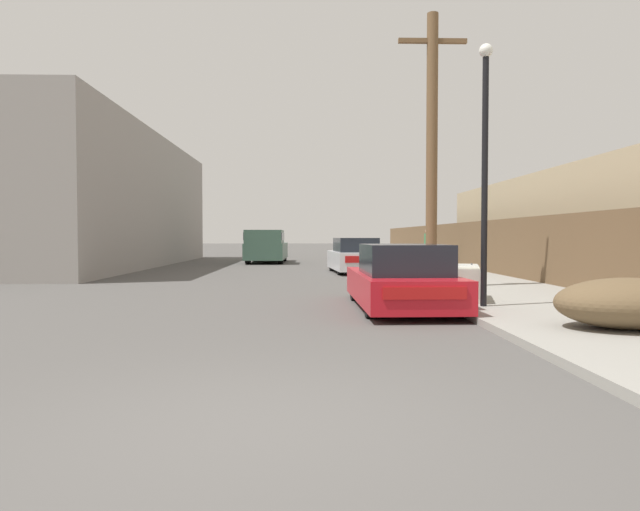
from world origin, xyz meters
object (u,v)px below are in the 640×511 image
Objects in this scene: car_parked_mid at (355,256)px; street_lamp at (485,156)px; discarded_fridge at (464,283)px; parked_sports_car_red at (401,280)px; pickup_truck at (266,247)px; utility_pole at (432,147)px; brush_pile at (629,303)px; pedestrian at (428,247)px.

car_parked_mid is 12.20m from street_lamp.
discarded_fridge is 0.39× the size of parked_sports_car_red.
pickup_truck reaches higher than car_parked_mid.
utility_pole reaches higher than brush_pile.
parked_sports_car_red is 0.91× the size of street_lamp.
discarded_fridge is at bearing 19.67° from parked_sports_car_red.
street_lamp is 14.41m from pedestrian.
brush_pile is 1.26× the size of pedestrian.
pickup_truck is 21.30m from street_lamp.
utility_pole reaches higher than discarded_fridge.
car_parked_mid is 0.76× the size of pickup_truck.
pedestrian is at bearing 87.64° from brush_pile.
pickup_truck is at bearing 100.94° from parked_sports_car_red.
car_parked_mid is 8.49m from utility_pole.
parked_sports_car_red is 20.30m from pickup_truck.
street_lamp is (0.08, -1.10, 2.53)m from discarded_fridge.
discarded_fridge reaches higher than brush_pile.
utility_pole is (1.35, -7.77, 3.17)m from car_parked_mid.
utility_pole reaches higher than car_parked_mid.
parked_sports_car_red is 2.91m from street_lamp.
brush_pile is at bearing -64.42° from street_lamp.
discarded_fridge is at bearing 106.85° from pickup_truck.
parked_sports_car_red is at bearing 130.56° from brush_pile.
pedestrian is (3.44, 2.25, 0.34)m from car_parked_mid.
parked_sports_car_red is at bearing -94.44° from car_parked_mid.
pickup_truck is 0.78× the size of utility_pole.
parked_sports_car_red is 4.31m from brush_pile.
pickup_truck reaches higher than parked_sports_car_red.
utility_pole is (-0.03, 3.01, 3.34)m from discarded_fridge.
utility_pole is at bearing 109.51° from pickup_truck.
utility_pole is at bearing -101.81° from pedestrian.
pickup_truck is 24.15m from brush_pile.
utility_pole is 4.19m from street_lamp.
discarded_fridge is 0.35× the size of street_lamp.
car_parked_mid is at bearing 99.84° from utility_pole.
pedestrian is at bearing 82.00° from street_lamp.
parked_sports_car_red is 2.12× the size of brush_pile.
discarded_fridge is 0.25× the size of utility_pole.
utility_pole is at bearing -84.35° from car_parked_mid.
car_parked_mid is 0.59× the size of utility_pole.
parked_sports_car_red is 1.08× the size of car_parked_mid.
street_lamp is at bearing -87.20° from car_parked_mid.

